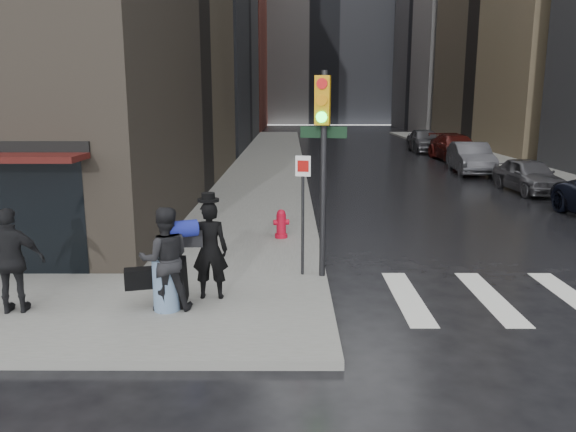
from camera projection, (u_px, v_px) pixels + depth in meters
name	position (u px, v px, depth m)	size (l,w,h in m)	color
ground	(220.00, 317.00, 9.89)	(140.00, 140.00, 0.00)	black
sidewalk_left	(271.00, 156.00, 36.29)	(4.00, 50.00, 0.15)	slate
sidewalk_right	(480.00, 156.00, 36.24)	(3.00, 50.00, 0.15)	slate
bldg_left_far	(173.00, 20.00, 67.91)	(22.00, 20.00, 26.00)	brown
bldg_right_far	(507.00, 20.00, 63.96)	(22.00, 20.00, 25.00)	slate
bldg_distant	(322.00, 13.00, 82.87)	(40.00, 12.00, 32.00)	slate
man_overcoat	(203.00, 255.00, 10.16)	(1.03, 1.02, 2.01)	black
man_jeans	(165.00, 259.00, 9.65)	(1.34, 0.90, 1.83)	black
man_greycoat	(12.00, 261.00, 9.54)	(1.12, 0.58, 1.83)	black
traffic_light	(321.00, 147.00, 11.07)	(1.02, 0.56, 4.15)	black
fire_hydrant	(281.00, 225.00, 14.81)	(0.43, 0.33, 0.76)	#B00A21
parked_car_1	(528.00, 175.00, 22.80)	(1.63, 4.06, 1.38)	#4A4A4F
parked_car_2	(471.00, 158.00, 28.47)	(1.66, 4.75, 1.56)	#434348
parked_car_3	(456.00, 148.00, 34.16)	(2.22, 5.47, 1.59)	#430F0D
parked_car_4	(424.00, 140.00, 39.84)	(1.94, 4.83, 1.65)	#404145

